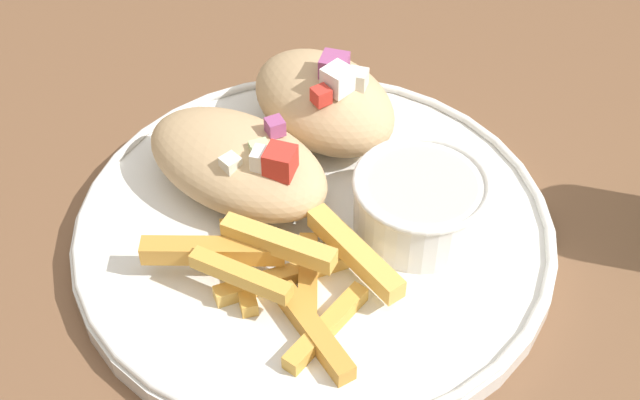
{
  "coord_description": "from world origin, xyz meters",
  "views": [
    {
      "loc": [
        0.34,
        -0.2,
        1.18
      ],
      "look_at": [
        0.01,
        0.0,
        0.79
      ],
      "focal_mm": 50.0,
      "sensor_mm": 36.0,
      "label": 1
    }
  ],
  "objects_px": {
    "plate": "(320,227)",
    "sauce_ramekin": "(420,201)",
    "pita_sandwich_near": "(238,162)",
    "pita_sandwich_far": "(324,101)",
    "fries_pile": "(284,275)"
  },
  "relations": [
    {
      "from": "plate",
      "to": "sauce_ramekin",
      "type": "xyz_separation_m",
      "value": [
        0.03,
        0.05,
        0.03
      ]
    },
    {
      "from": "plate",
      "to": "sauce_ramekin",
      "type": "height_order",
      "value": "sauce_ramekin"
    },
    {
      "from": "plate",
      "to": "pita_sandwich_near",
      "type": "bearing_deg",
      "value": -151.8
    },
    {
      "from": "pita_sandwich_near",
      "to": "pita_sandwich_far",
      "type": "height_order",
      "value": "pita_sandwich_far"
    },
    {
      "from": "plate",
      "to": "pita_sandwich_far",
      "type": "xyz_separation_m",
      "value": [
        -0.07,
        0.05,
        0.03
      ]
    },
    {
      "from": "pita_sandwich_far",
      "to": "sauce_ramekin",
      "type": "relative_size",
      "value": 1.46
    },
    {
      "from": "pita_sandwich_near",
      "to": "pita_sandwich_far",
      "type": "xyz_separation_m",
      "value": [
        -0.02,
        0.08,
        0.0
      ]
    },
    {
      "from": "pita_sandwich_near",
      "to": "sauce_ramekin",
      "type": "height_order",
      "value": "pita_sandwich_near"
    },
    {
      "from": "pita_sandwich_far",
      "to": "fries_pile",
      "type": "distance_m",
      "value": 0.15
    },
    {
      "from": "sauce_ramekin",
      "to": "plate",
      "type": "bearing_deg",
      "value": -124.14
    },
    {
      "from": "plate",
      "to": "fries_pile",
      "type": "xyz_separation_m",
      "value": [
        0.04,
        -0.05,
        0.02
      ]
    },
    {
      "from": "plate",
      "to": "fries_pile",
      "type": "height_order",
      "value": "fries_pile"
    },
    {
      "from": "pita_sandwich_far",
      "to": "pita_sandwich_near",
      "type": "bearing_deg",
      "value": -86.95
    },
    {
      "from": "plate",
      "to": "pita_sandwich_far",
      "type": "distance_m",
      "value": 0.09
    },
    {
      "from": "plate",
      "to": "pita_sandwich_far",
      "type": "relative_size",
      "value": 2.43
    }
  ]
}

